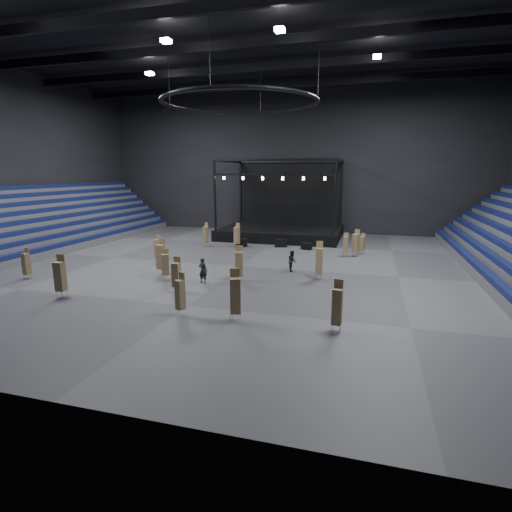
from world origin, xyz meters
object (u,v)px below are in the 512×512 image
(flight_case_right, at_px, (307,246))
(man_center, at_px, (203,271))
(chair_stack_10, at_px, (235,295))
(chair_stack_15, at_px, (176,274))
(chair_stack_8, at_px, (346,244))
(chair_stack_14, at_px, (239,263))
(chair_stack_5, at_px, (356,242))
(crew_member, at_px, (292,261))
(chair_stack_11, at_px, (206,234))
(chair_stack_13, at_px, (319,260))
(stage, at_px, (282,225))
(chair_stack_7, at_px, (26,263))
(chair_stack_12, at_px, (362,243))
(flight_case_mid, at_px, (281,243))
(chair_stack_0, at_px, (158,248))
(chair_stack_6, at_px, (161,256))
(chair_stack_2, at_px, (237,235))
(flight_case_left, at_px, (241,243))
(chair_stack_1, at_px, (337,306))
(chair_stack_9, at_px, (60,276))
(chair_stack_3, at_px, (180,294))
(chair_stack_4, at_px, (165,264))

(flight_case_right, relative_size, man_center, 0.57)
(chair_stack_10, height_order, chair_stack_15, chair_stack_10)
(chair_stack_8, distance_m, chair_stack_14, 12.88)
(chair_stack_5, height_order, crew_member, chair_stack_5)
(chair_stack_11, distance_m, chair_stack_13, 16.62)
(stage, xyz_separation_m, chair_stack_7, (-14.00, -24.41, -0.26))
(stage, distance_m, chair_stack_12, 12.65)
(stage, relative_size, flight_case_right, 13.37)
(flight_case_mid, xyz_separation_m, chair_stack_10, (2.28, -21.50, 1.04))
(chair_stack_0, height_order, chair_stack_10, chair_stack_10)
(chair_stack_6, distance_m, crew_member, 10.27)
(chair_stack_2, bearing_deg, chair_stack_13, -32.44)
(flight_case_left, relative_size, chair_stack_12, 0.60)
(flight_case_mid, height_order, crew_member, crew_member)
(flight_case_right, xyz_separation_m, chair_stack_7, (-18.14, -16.96, 0.84))
(chair_stack_1, xyz_separation_m, chair_stack_13, (-2.08, 9.52, 0.10))
(stage, height_order, chair_stack_11, stage)
(chair_stack_0, height_order, chair_stack_14, chair_stack_14)
(chair_stack_9, distance_m, chair_stack_13, 17.41)
(chair_stack_3, height_order, chair_stack_4, chair_stack_3)
(chair_stack_5, bearing_deg, chair_stack_14, -100.25)
(flight_case_mid, bearing_deg, chair_stack_7, -130.87)
(chair_stack_14, bearing_deg, chair_stack_5, 41.73)
(chair_stack_11, height_order, crew_member, chair_stack_11)
(chair_stack_0, distance_m, chair_stack_15, 9.73)
(chair_stack_6, height_order, man_center, chair_stack_6)
(chair_stack_1, bearing_deg, chair_stack_6, 156.51)
(stage, height_order, chair_stack_9, stage)
(chair_stack_10, xyz_separation_m, man_center, (-4.61, 6.37, -0.55))
(man_center, bearing_deg, chair_stack_4, 11.16)
(chair_stack_7, bearing_deg, chair_stack_12, 41.08)
(chair_stack_14, bearing_deg, chair_stack_13, 6.60)
(stage, relative_size, flight_case_left, 11.46)
(chair_stack_1, distance_m, chair_stack_3, 8.49)
(flight_case_mid, distance_m, chair_stack_7, 23.40)
(chair_stack_4, xyz_separation_m, man_center, (2.91, 0.07, -0.31))
(chair_stack_2, height_order, chair_stack_7, chair_stack_2)
(flight_case_left, xyz_separation_m, flight_case_mid, (4.10, 0.86, 0.01))
(chair_stack_11, bearing_deg, chair_stack_7, -98.43)
(chair_stack_3, xyz_separation_m, chair_stack_5, (8.67, 18.78, 0.09))
(chair_stack_3, relative_size, chair_stack_4, 1.05)
(flight_case_mid, distance_m, chair_stack_3, 21.53)
(chair_stack_6, bearing_deg, chair_stack_15, -43.30)
(chair_stack_8, bearing_deg, chair_stack_1, -86.55)
(chair_stack_2, distance_m, chair_stack_10, 21.08)
(chair_stack_13, bearing_deg, chair_stack_11, 136.63)
(chair_stack_1, relative_size, chair_stack_15, 1.12)
(chair_stack_6, bearing_deg, chair_stack_10, -35.16)
(flight_case_right, bearing_deg, chair_stack_9, -121.89)
(chair_stack_4, bearing_deg, chair_stack_7, 169.76)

